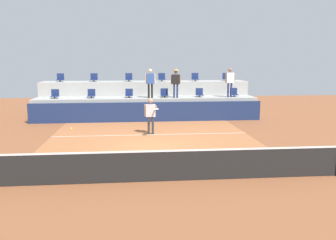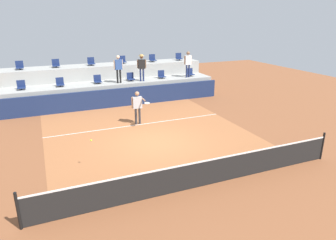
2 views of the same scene
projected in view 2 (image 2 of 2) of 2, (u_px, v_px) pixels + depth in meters
ground_plane at (156, 142)px, 13.26m from camera, size 40.00×40.00×0.00m
court_inner_paint at (148, 134)px, 14.13m from camera, size 9.00×10.00×0.01m
court_service_line at (139, 125)px, 15.35m from camera, size 9.00×0.06×0.00m
tennis_net at (201, 173)px, 9.61m from camera, size 10.48×0.08×1.07m
sponsor_backboard at (120, 98)px, 18.31m from camera, size 13.00×0.16×1.10m
seating_tier_lower at (115, 92)px, 19.42m from camera, size 13.00×1.80×1.25m
seating_tier_upper at (108, 80)px, 20.85m from camera, size 13.00×1.80×2.10m
stadium_chair_lower_far_left at (21, 86)px, 17.14m from camera, size 0.44×0.40×0.52m
stadium_chair_lower_left at (60, 83)px, 17.91m from camera, size 0.44×0.40×0.52m
stadium_chair_lower_mid_left at (98, 80)px, 18.72m from camera, size 0.44×0.40×0.52m
stadium_chair_lower_mid_right at (131, 77)px, 19.49m from camera, size 0.44×0.40×0.52m
stadium_chair_lower_right at (162, 75)px, 20.27m from camera, size 0.44×0.40×0.52m
stadium_chair_lower_far_right at (190, 73)px, 21.05m from camera, size 0.44×0.40×0.52m
stadium_chair_upper_far_left at (20, 66)px, 18.43m from camera, size 0.44×0.40×0.52m
stadium_chair_upper_left at (56, 64)px, 19.20m from camera, size 0.44×0.40×0.52m
stadium_chair_upper_mid_left at (91, 62)px, 20.00m from camera, size 0.44×0.40×0.52m
stadium_chair_upper_mid_right at (123, 60)px, 20.78m from camera, size 0.44×0.40×0.52m
stadium_chair_upper_right at (153, 59)px, 21.58m from camera, size 0.44×0.40×0.52m
stadium_chair_upper_far_right at (179, 57)px, 22.34m from camera, size 0.44×0.40×0.52m
tennis_player at (138, 104)px, 15.13m from camera, size 0.63×1.21×1.68m
spectator_in_grey at (118, 66)px, 18.58m from camera, size 0.59×0.25×1.69m
spectator_with_hat at (142, 65)px, 19.13m from camera, size 0.57×0.46×1.67m
spectator_in_white at (188, 62)px, 20.31m from camera, size 0.60×0.26×1.72m
tennis_ball at (91, 140)px, 10.63m from camera, size 0.07×0.07×0.07m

